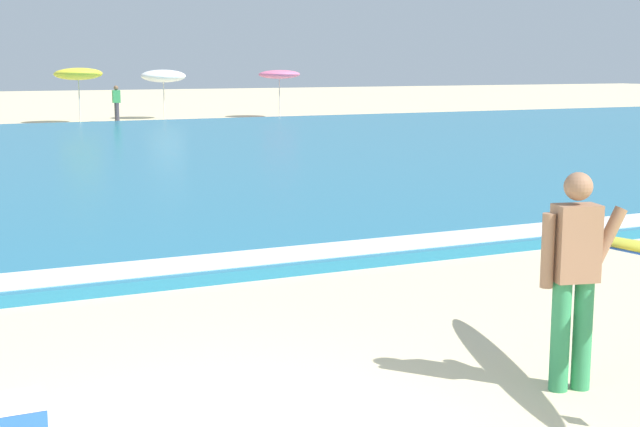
# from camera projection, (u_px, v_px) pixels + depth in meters

# --- Properties ---
(surf_foam) EXTENTS (120.00, 0.85, 0.01)m
(surf_foam) POSITION_uv_depth(u_px,v_px,m) (83.00, 274.00, 10.27)
(surf_foam) COLOR white
(surf_foam) RESTS_ON sea
(surfer_with_board) EXTENTS (1.28, 2.99, 1.73)m
(surfer_with_board) POSITION_uv_depth(u_px,v_px,m) (607.00, 260.00, 6.93)
(surfer_with_board) COLOR #338E56
(surfer_with_board) RESTS_ON ground
(beach_umbrella_3) EXTENTS (2.02, 2.05, 2.39)m
(beach_umbrella_3) POSITION_uv_depth(u_px,v_px,m) (78.00, 74.00, 37.59)
(beach_umbrella_3) COLOR beige
(beach_umbrella_3) RESTS_ON ground
(beach_umbrella_4) EXTENTS (2.03, 2.05, 2.26)m
(beach_umbrella_4) POSITION_uv_depth(u_px,v_px,m) (163.00, 76.00, 40.63)
(beach_umbrella_4) COLOR beige
(beach_umbrella_4) RESTS_ON ground
(beach_umbrella_5) EXTENTS (1.94, 1.95, 2.23)m
(beach_umbrella_5) POSITION_uv_depth(u_px,v_px,m) (279.00, 74.00, 41.77)
(beach_umbrella_5) COLOR beige
(beach_umbrella_5) RESTS_ON ground
(beachgoer_near_row_mid) EXTENTS (0.32, 0.20, 1.58)m
(beachgoer_near_row_mid) POSITION_uv_depth(u_px,v_px,m) (117.00, 103.00, 38.47)
(beachgoer_near_row_mid) COLOR #383842
(beachgoer_near_row_mid) RESTS_ON ground
(cooler_box) EXTENTS (0.49, 0.35, 0.37)m
(cooler_box) POSITION_uv_depth(u_px,v_px,m) (7.00, 426.00, 5.87)
(cooler_box) COLOR blue
(cooler_box) RESTS_ON ground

